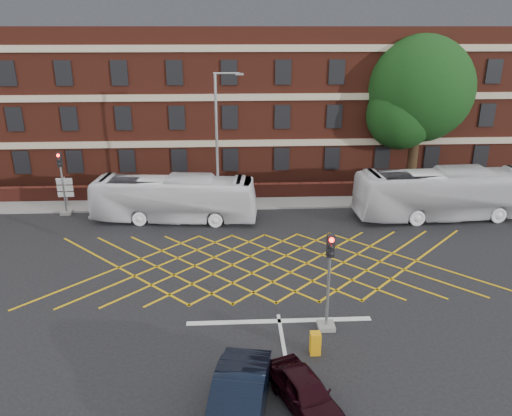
{
  "coord_description": "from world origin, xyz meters",
  "views": [
    {
      "loc": [
        -1.95,
        -22.0,
        12.0
      ],
      "look_at": [
        -0.75,
        1.5,
        3.41
      ],
      "focal_mm": 35.0,
      "sensor_mm": 36.0,
      "label": 1
    }
  ],
  "objects_px": {
    "traffic_light_far": "(63,189)",
    "street_lamp": "(219,169)",
    "bus_left": "(174,199)",
    "deciduous_tree": "(418,96)",
    "utility_cabinet": "(315,343)",
    "traffic_light_near": "(328,291)",
    "direction_signs": "(65,188)",
    "bus_right": "(445,194)",
    "car_navy": "(238,402)",
    "car_maroon": "(306,392)"
  },
  "relations": [
    {
      "from": "bus_right",
      "to": "car_navy",
      "type": "xyz_separation_m",
      "value": [
        -13.92,
        -17.59,
        -0.87
      ]
    },
    {
      "from": "car_navy",
      "to": "deciduous_tree",
      "type": "height_order",
      "value": "deciduous_tree"
    },
    {
      "from": "street_lamp",
      "to": "utility_cabinet",
      "type": "distance_m",
      "value": 16.14
    },
    {
      "from": "bus_right",
      "to": "traffic_light_far",
      "type": "height_order",
      "value": "traffic_light_far"
    },
    {
      "from": "car_maroon",
      "to": "direction_signs",
      "type": "height_order",
      "value": "direction_signs"
    },
    {
      "from": "traffic_light_far",
      "to": "street_lamp",
      "type": "xyz_separation_m",
      "value": [
        10.39,
        -0.72,
        1.49
      ]
    },
    {
      "from": "car_navy",
      "to": "traffic_light_near",
      "type": "bearing_deg",
      "value": 63.67
    },
    {
      "from": "car_navy",
      "to": "traffic_light_far",
      "type": "distance_m",
      "value": 22.59
    },
    {
      "from": "utility_cabinet",
      "to": "bus_left",
      "type": "bearing_deg",
      "value": 115.16
    },
    {
      "from": "car_navy",
      "to": "utility_cabinet",
      "type": "distance_m",
      "value": 4.59
    },
    {
      "from": "traffic_light_near",
      "to": "direction_signs",
      "type": "distance_m",
      "value": 22.13
    },
    {
      "from": "bus_left",
      "to": "street_lamp",
      "type": "distance_m",
      "value": 3.48
    },
    {
      "from": "deciduous_tree",
      "to": "traffic_light_near",
      "type": "relative_size",
      "value": 2.71
    },
    {
      "from": "traffic_light_far",
      "to": "utility_cabinet",
      "type": "relative_size",
      "value": 4.67
    },
    {
      "from": "traffic_light_near",
      "to": "traffic_light_far",
      "type": "distance_m",
      "value": 20.89
    },
    {
      "from": "deciduous_tree",
      "to": "car_maroon",
      "type": "bearing_deg",
      "value": -115.92
    },
    {
      "from": "direction_signs",
      "to": "traffic_light_far",
      "type": "bearing_deg",
      "value": -75.5
    },
    {
      "from": "traffic_light_near",
      "to": "street_lamp",
      "type": "height_order",
      "value": "street_lamp"
    },
    {
      "from": "direction_signs",
      "to": "car_maroon",
      "type": "bearing_deg",
      "value": -55.65
    },
    {
      "from": "bus_left",
      "to": "utility_cabinet",
      "type": "height_order",
      "value": "bus_left"
    },
    {
      "from": "traffic_light_far",
      "to": "direction_signs",
      "type": "bearing_deg",
      "value": 104.5
    },
    {
      "from": "deciduous_tree",
      "to": "car_navy",
      "type": "bearing_deg",
      "value": -119.41
    },
    {
      "from": "street_lamp",
      "to": "utility_cabinet",
      "type": "relative_size",
      "value": 10.21
    },
    {
      "from": "traffic_light_far",
      "to": "street_lamp",
      "type": "relative_size",
      "value": 0.46
    },
    {
      "from": "bus_left",
      "to": "street_lamp",
      "type": "relative_size",
      "value": 1.14
    },
    {
      "from": "traffic_light_far",
      "to": "bus_left",
      "type": "bearing_deg",
      "value": -11.17
    },
    {
      "from": "car_navy",
      "to": "traffic_light_near",
      "type": "relative_size",
      "value": 1.12
    },
    {
      "from": "car_navy",
      "to": "street_lamp",
      "type": "height_order",
      "value": "street_lamp"
    },
    {
      "from": "traffic_light_near",
      "to": "bus_left",
      "type": "bearing_deg",
      "value": 120.5
    },
    {
      "from": "car_navy",
      "to": "car_maroon",
      "type": "distance_m",
      "value": 2.32
    },
    {
      "from": "direction_signs",
      "to": "deciduous_tree",
      "type": "bearing_deg",
      "value": 9.82
    },
    {
      "from": "deciduous_tree",
      "to": "bus_left",
      "type": "bearing_deg",
      "value": -157.91
    },
    {
      "from": "car_maroon",
      "to": "direction_signs",
      "type": "distance_m",
      "value": 24.69
    },
    {
      "from": "utility_cabinet",
      "to": "traffic_light_near",
      "type": "bearing_deg",
      "value": 66.01
    },
    {
      "from": "deciduous_tree",
      "to": "street_lamp",
      "type": "bearing_deg",
      "value": -156.56
    },
    {
      "from": "deciduous_tree",
      "to": "utility_cabinet",
      "type": "bearing_deg",
      "value": -117.15
    },
    {
      "from": "deciduous_tree",
      "to": "traffic_light_far",
      "type": "xyz_separation_m",
      "value": [
        -25.65,
        -5.89,
        -5.17
      ]
    },
    {
      "from": "deciduous_tree",
      "to": "utility_cabinet",
      "type": "xyz_separation_m",
      "value": [
        -11.29,
        -22.01,
        -6.48
      ]
    },
    {
      "from": "traffic_light_near",
      "to": "traffic_light_far",
      "type": "relative_size",
      "value": 1.0
    },
    {
      "from": "car_navy",
      "to": "street_lamp",
      "type": "relative_size",
      "value": 0.51
    },
    {
      "from": "traffic_light_far",
      "to": "street_lamp",
      "type": "bearing_deg",
      "value": -3.97
    },
    {
      "from": "traffic_light_far",
      "to": "utility_cabinet",
      "type": "bearing_deg",
      "value": -48.29
    },
    {
      "from": "bus_right",
      "to": "street_lamp",
      "type": "bearing_deg",
      "value": 83.05
    },
    {
      "from": "bus_right",
      "to": "street_lamp",
      "type": "xyz_separation_m",
      "value": [
        -14.84,
        1.21,
        1.6
      ]
    },
    {
      "from": "utility_cabinet",
      "to": "deciduous_tree",
      "type": "bearing_deg",
      "value": 62.85
    },
    {
      "from": "bus_right",
      "to": "car_navy",
      "type": "bearing_deg",
      "value": 139.38
    },
    {
      "from": "bus_left",
      "to": "deciduous_tree",
      "type": "distance_m",
      "value": 20.34
    },
    {
      "from": "bus_right",
      "to": "traffic_light_far",
      "type": "distance_m",
      "value": 25.31
    },
    {
      "from": "bus_left",
      "to": "car_navy",
      "type": "xyz_separation_m",
      "value": [
        3.83,
        -18.05,
        -0.7
      ]
    },
    {
      "from": "traffic_light_far",
      "to": "traffic_light_near",
      "type": "bearing_deg",
      "value": -43.66
    }
  ]
}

